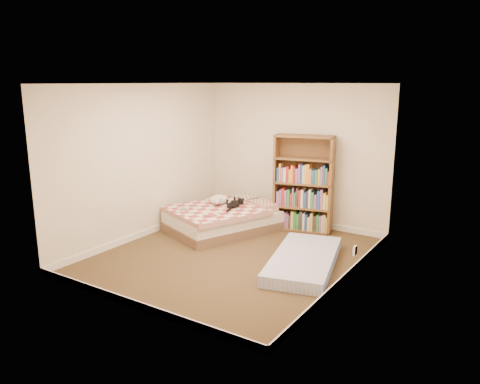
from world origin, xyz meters
The scene contains 6 objects.
room centered at (0.00, 0.00, 1.20)m, with size 3.51×4.01×2.51m.
bed centered at (-0.80, 0.92, 0.22)m, with size 1.81×2.11×0.47m.
bookshelf centered at (0.34, 1.71, 0.59)m, with size 1.07×0.55×1.66m.
floor_mattress centered at (1.07, 0.21, 0.08)m, with size 0.82×1.83×0.16m, color #707CBA.
black_cat centered at (-0.61, 1.00, 0.49)m, with size 0.22×0.60×0.14m.
white_dog centered at (-0.96, 1.02, 0.51)m, with size 0.39×0.42×0.16m.
Camera 1 is at (3.66, -5.46, 2.53)m, focal length 35.00 mm.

